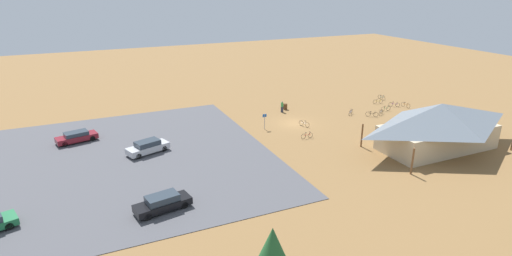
# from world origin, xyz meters

# --- Properties ---
(ground) EXTENTS (160.00, 160.00, 0.00)m
(ground) POSITION_xyz_m (0.00, 0.00, 0.00)
(ground) COLOR olive
(ground) RESTS_ON ground
(parking_lot_asphalt) EXTENTS (40.19, 32.76, 0.05)m
(parking_lot_asphalt) POSITION_xyz_m (27.50, 3.04, 0.03)
(parking_lot_asphalt) COLOR #4C4C51
(parking_lot_asphalt) RESTS_ON ground
(bike_pavilion) EXTENTS (15.63, 8.36, 5.47)m
(bike_pavilion) POSITION_xyz_m (-10.68, 14.57, 3.06)
(bike_pavilion) COLOR #C6B28E
(bike_pavilion) RESTS_ON ground
(trash_bin) EXTENTS (0.60, 0.60, 0.90)m
(trash_bin) POSITION_xyz_m (-1.91, -6.38, 0.45)
(trash_bin) COLOR brown
(trash_bin) RESTS_ON ground
(lot_sign) EXTENTS (0.56, 0.08, 2.20)m
(lot_sign) POSITION_xyz_m (4.83, 0.38, 1.41)
(lot_sign) COLOR #99999E
(lot_sign) RESTS_ON ground
(bicycle_orange_mid_cluster) EXTENTS (0.48, 1.73, 0.80)m
(bicycle_orange_mid_cluster) POSITION_xyz_m (-19.59, 0.35, 0.37)
(bicycle_orange_mid_cluster) COLOR black
(bicycle_orange_mid_cluster) RESTS_ON ground
(bicycle_black_lone_west) EXTENTS (1.43, 1.13, 0.82)m
(bicycle_black_lone_west) POSITION_xyz_m (-11.73, 1.93, 0.38)
(bicycle_black_lone_west) COLOR black
(bicycle_black_lone_west) RESTS_ON ground
(bicycle_red_by_bin) EXTENTS (1.70, 0.48, 0.84)m
(bicycle_red_by_bin) POSITION_xyz_m (1.42, 5.60, 0.36)
(bicycle_red_by_bin) COLOR black
(bicycle_red_by_bin) RESTS_ON ground
(bicycle_teal_front_row) EXTENTS (0.48, 1.67, 0.83)m
(bicycle_teal_front_row) POSITION_xyz_m (-19.22, -4.75, 0.37)
(bicycle_teal_front_row) COLOR black
(bicycle_teal_front_row) RESTS_ON ground
(bicycle_blue_near_sign) EXTENTS (1.42, 1.05, 0.75)m
(bicycle_blue_near_sign) POSITION_xyz_m (-9.48, -0.12, 0.35)
(bicycle_blue_near_sign) COLOR black
(bicycle_blue_near_sign) RESTS_ON ground
(bicycle_white_near_porch) EXTENTS (0.73, 1.61, 0.87)m
(bicycle_white_near_porch) POSITION_xyz_m (-0.53, 1.61, 0.39)
(bicycle_white_near_porch) COLOR black
(bicycle_white_near_porch) RESTS_ON ground
(bicycle_silver_lone_east) EXTENTS (1.49, 0.92, 0.80)m
(bicycle_silver_lone_east) POSITION_xyz_m (-13.58, 1.70, 0.35)
(bicycle_silver_lone_east) COLOR black
(bicycle_silver_lone_east) RESTS_ON ground
(bicycle_yellow_trailside) EXTENTS (1.60, 0.59, 0.76)m
(bicycle_yellow_trailside) POSITION_xyz_m (-17.03, -3.06, 0.35)
(bicycle_yellow_trailside) COLOR black
(bicycle_yellow_trailside) RESTS_ON ground
(bicycle_purple_edge_south) EXTENTS (1.30, 1.13, 0.80)m
(bicycle_purple_edge_south) POSITION_xyz_m (-18.25, -0.69, 0.35)
(bicycle_purple_edge_south) COLOR black
(bicycle_purple_edge_south) RESTS_ON ground
(bicycle_green_yard_right) EXTENTS (1.66, 0.48, 0.83)m
(bicycle_green_yard_right) POSITION_xyz_m (-15.44, 0.58, 0.37)
(bicycle_green_yard_right) COLOR black
(bicycle_green_yard_right) RESTS_ON ground
(car_maroon_aisle_side) EXTENTS (4.98, 2.82, 1.30)m
(car_maroon_aisle_side) POSITION_xyz_m (27.68, -4.80, 0.71)
(car_maroon_aisle_side) COLOR maroon
(car_maroon_aisle_side) RESTS_ON parking_lot_asphalt
(car_silver_by_curb) EXTENTS (5.06, 3.22, 1.47)m
(car_silver_by_curb) POSITION_xyz_m (20.38, 2.21, 0.78)
(car_silver_by_curb) COLOR #BCBCC1
(car_silver_by_curb) RESTS_ON parking_lot_asphalt
(car_black_near_entry) EXTENTS (5.01, 2.60, 1.43)m
(car_black_near_entry) POSITION_xyz_m (21.43, 15.26, 0.75)
(car_black_near_entry) COLOR black
(car_black_near_entry) RESTS_ON parking_lot_asphalt
(visitor_at_bikes) EXTENTS (0.39, 0.40, 1.73)m
(visitor_at_bikes) POSITION_xyz_m (-0.81, -5.37, 0.91)
(visitor_at_bikes) COLOR #2D3347
(visitor_at_bikes) RESTS_ON ground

